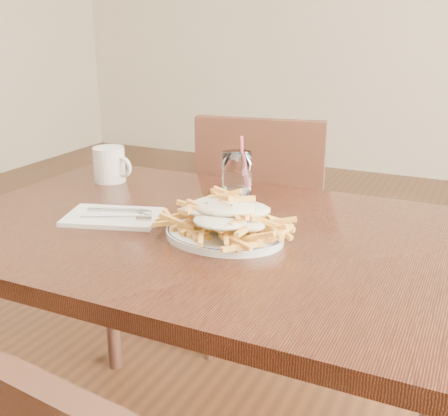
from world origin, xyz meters
The scene contains 8 objects.
table centered at (0.00, 0.00, 0.67)m, with size 1.20×0.80×0.75m.
chair_far centered at (-0.11, 0.67, 0.51)m, with size 0.49×0.49×0.90m.
fries_plate centered at (0.07, -0.04, 0.76)m, with size 0.32×0.30×0.02m.
loaded_fries centered at (0.07, -0.04, 0.81)m, with size 0.29×0.25×0.08m.
napkin centered at (-0.22, -0.05, 0.76)m, with size 0.22×0.14×0.01m, color silver.
cutlery centered at (-0.22, -0.04, 0.76)m, with size 0.18×0.14×0.01m.
water_glass centered at (-0.02, 0.23, 0.80)m, with size 0.08×0.08×0.17m.
coffee_mug centered at (-0.42, 0.22, 0.80)m, with size 0.13×0.09×0.10m.
Camera 1 is at (0.56, -1.06, 1.20)m, focal length 45.00 mm.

